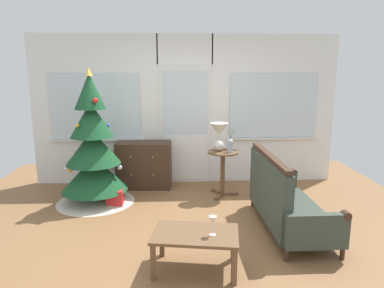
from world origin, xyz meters
name	(u,v)px	position (x,y,z in m)	size (l,w,h in m)	color
ground_plane	(190,233)	(0.00, 0.00, 0.00)	(6.76, 6.76, 0.00)	brown
back_wall_with_door	(185,110)	(0.00, 2.08, 1.28)	(5.20, 0.14, 2.55)	white
christmas_tree	(93,154)	(-1.38, 1.12, 0.74)	(1.16, 1.16, 1.99)	#4C331E
dresser_cabinet	(144,165)	(-0.70, 1.79, 0.39)	(0.92, 0.48, 0.78)	#3D281C
settee_sofa	(283,200)	(1.16, 0.08, 0.38)	(0.74, 1.66, 0.96)	#3D281C
side_table	(223,164)	(0.57, 1.31, 0.51)	(0.50, 0.48, 0.72)	brown
table_lamp	(219,133)	(0.51, 1.35, 1.00)	(0.28, 0.28, 0.44)	silver
flower_vase	(230,145)	(0.67, 1.25, 0.83)	(0.11, 0.10, 0.35)	#99ADBC
coffee_table	(195,238)	(0.02, -0.79, 0.33)	(0.91, 0.64, 0.39)	brown
wine_glass	(213,221)	(0.19, -0.85, 0.53)	(0.08, 0.08, 0.20)	silver
gift_box	(115,198)	(-1.07, 0.96, 0.12)	(0.24, 0.21, 0.24)	red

